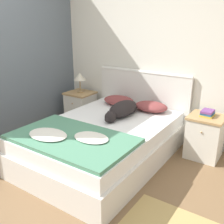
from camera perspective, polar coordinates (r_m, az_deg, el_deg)
name	(u,v)px	position (r m, az deg, el deg)	size (l,w,h in m)	color
ground_plane	(40,195)	(2.99, -15.43, -17.00)	(16.00, 16.00, 0.00)	brown
wall_back	(140,53)	(4.13, 6.10, 12.71)	(9.00, 0.06, 2.55)	silver
wall_side_left	(23,54)	(4.20, -18.77, 11.93)	(0.06, 3.10, 2.55)	slate
bed	(103,142)	(3.43, -1.96, -6.56)	(1.46, 2.08, 0.50)	silver
headboard	(142,101)	(4.17, 6.58, 2.34)	(1.54, 0.06, 1.03)	silver
nightstand_left	(81,108)	(4.62, -6.85, 0.85)	(0.44, 0.43, 0.58)	silver
nightstand_right	(205,137)	(3.68, 19.53, -5.07)	(0.44, 0.43, 0.58)	silver
pillow_left	(119,100)	(4.08, 1.46, 2.55)	(0.49, 0.37, 0.13)	brown
pillow_right	(151,106)	(3.82, 8.50, 1.19)	(0.49, 0.37, 0.13)	brown
quilt	(71,138)	(2.91, -8.98, -5.60)	(1.37, 0.82, 0.07)	#4C8466
dog	(122,109)	(3.56, 2.25, 0.55)	(0.28, 0.78, 0.21)	black
book_stack	(208,113)	(3.58, 20.08, -0.23)	(0.16, 0.19, 0.08)	gold
table_lamp	(80,77)	(4.49, -7.04, 7.50)	(0.21, 0.21, 0.33)	#9E7A4C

